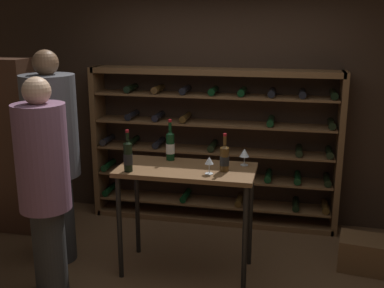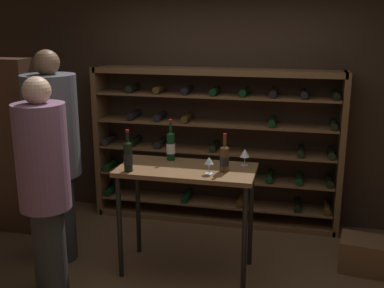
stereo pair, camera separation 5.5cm
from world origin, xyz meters
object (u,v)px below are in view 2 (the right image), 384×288
object	(u,v)px
wine_crate	(367,255)
wine_glass_stemmed_left	(245,154)
wine_bottle_black_capsule	(171,145)
person_bystander_red_print	(53,149)
wine_bottle_green_slim	(224,158)
wine_rack	(215,148)
wine_bottle_amber_reserve	(128,156)
display_cabinet	(17,146)
tasting_table	(187,181)
wine_glass_stemmed_right	(209,162)
person_guest_blue_shirt	(44,180)

from	to	relation	value
wine_crate	wine_glass_stemmed_left	world-z (taller)	wine_glass_stemmed_left
wine_glass_stemmed_left	wine_bottle_black_capsule	bearing A→B (deg)	178.38
person_bystander_red_print	wine_bottle_green_slim	xyz separation A→B (m)	(1.58, 0.02, 0.01)
wine_crate	wine_bottle_black_capsule	world-z (taller)	wine_bottle_black_capsule
wine_rack	wine_bottle_amber_reserve	bearing A→B (deg)	-110.17
display_cabinet	wine_bottle_amber_reserve	distance (m)	1.71
tasting_table	wine_bottle_black_capsule	world-z (taller)	wine_bottle_black_capsule
display_cabinet	wine_bottle_amber_reserve	world-z (taller)	display_cabinet
wine_glass_stemmed_left	wine_glass_stemmed_right	bearing A→B (deg)	-130.27
person_bystander_red_print	wine_bottle_black_capsule	distance (m)	1.08
person_bystander_red_print	wine_glass_stemmed_right	bearing A→B (deg)	120.78
wine_crate	wine_bottle_amber_reserve	world-z (taller)	wine_bottle_amber_reserve
wine_crate	wine_bottle_green_slim	distance (m)	1.65
wine_glass_stemmed_left	person_bystander_red_print	bearing A→B (deg)	-172.42
person_bystander_red_print	wine_bottle_black_capsule	bearing A→B (deg)	137.19
tasting_table	wine_bottle_amber_reserve	size ratio (longest dim) A/B	3.31
wine_bottle_black_capsule	tasting_table	bearing A→B (deg)	-45.43
display_cabinet	wine_bottle_amber_reserve	size ratio (longest dim) A/B	5.15
person_guest_blue_shirt	display_cabinet	size ratio (longest dim) A/B	0.98
wine_glass_stemmed_right	tasting_table	bearing A→B (deg)	150.63
wine_rack	tasting_table	xyz separation A→B (m)	(-0.04, -1.16, 0.00)
person_guest_blue_shirt	wine_bottle_black_capsule	bearing A→B (deg)	38.94
wine_rack	person_guest_blue_shirt	xyz separation A→B (m)	(-1.05, -1.80, 0.15)
wine_rack	person_bystander_red_print	bearing A→B (deg)	-136.70
wine_rack	wine_glass_stemmed_left	world-z (taller)	wine_rack
wine_rack	person_guest_blue_shirt	world-z (taller)	person_guest_blue_shirt
wine_crate	wine_glass_stemmed_left	xyz separation A→B (m)	(-1.13, -0.20, 0.95)
tasting_table	person_bystander_red_print	world-z (taller)	person_bystander_red_print
wine_bottle_green_slim	wine_glass_stemmed_left	size ratio (longest dim) A/B	2.18
wine_bottle_black_capsule	person_guest_blue_shirt	bearing A→B (deg)	-133.94
wine_bottle_green_slim	wine_glass_stemmed_right	xyz separation A→B (m)	(-0.11, -0.10, -0.01)
wine_rack	wine_bottle_black_capsule	size ratio (longest dim) A/B	7.27
wine_bottle_amber_reserve	wine_glass_stemmed_right	bearing A→B (deg)	6.34
wine_crate	display_cabinet	size ratio (longest dim) A/B	0.26
tasting_table	wine_bottle_green_slim	size ratio (longest dim) A/B	3.64
wine_bottle_amber_reserve	wine_glass_stemmed_left	bearing A→B (deg)	22.10
person_bystander_red_print	wine_crate	xyz separation A→B (m)	(2.86, 0.43, -0.95)
wine_crate	wine_glass_stemmed_right	world-z (taller)	wine_glass_stemmed_right
wine_glass_stemmed_left	wine_crate	bearing A→B (deg)	9.85
person_guest_blue_shirt	wine_glass_stemmed_left	bearing A→B (deg)	21.66
wine_bottle_black_capsule	person_bystander_red_print	bearing A→B (deg)	-166.60
wine_bottle_amber_reserve	wine_bottle_green_slim	bearing A→B (deg)	12.52
wine_glass_stemmed_left	tasting_table	bearing A→B (deg)	-159.35
wine_bottle_black_capsule	wine_bottle_green_slim	bearing A→B (deg)	-22.92
display_cabinet	wine_glass_stemmed_left	world-z (taller)	display_cabinet
display_cabinet	wine_bottle_black_capsule	world-z (taller)	display_cabinet
person_bystander_red_print	wine_crate	bearing A→B (deg)	132.28
tasting_table	wine_crate	world-z (taller)	tasting_table
person_guest_blue_shirt	wine_glass_stemmed_right	xyz separation A→B (m)	(1.23, 0.51, 0.09)
person_bystander_red_print	display_cabinet	bearing A→B (deg)	-92.87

